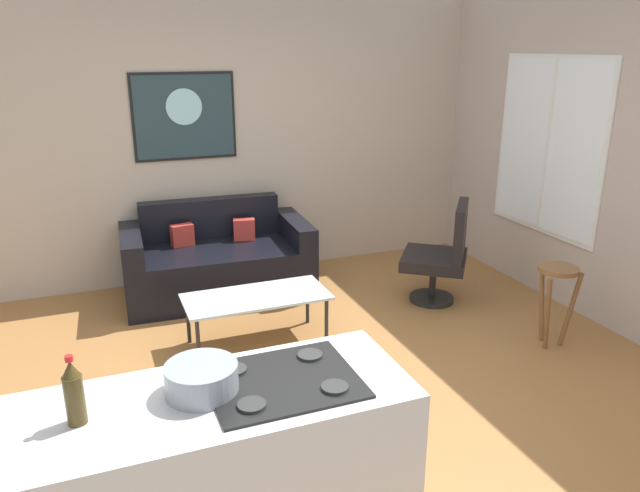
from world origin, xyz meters
The scene contains 12 objects.
ground centered at (0.00, 0.00, -0.02)m, with size 6.40×6.40×0.04m, color #9A6636.
back_wall centered at (0.00, 2.42, 1.40)m, with size 6.40×0.05×2.80m, color #B9A693.
right_wall centered at (2.62, 0.30, 1.40)m, with size 0.05×6.40×2.80m, color #B5A196.
couch centered at (-0.22, 1.91, 0.30)m, with size 1.71×0.96×0.83m.
coffee_table centered at (-0.16, 0.79, 0.37)m, with size 1.10×0.50×0.41m.
armchair centered at (1.61, 0.97, 0.46)m, with size 0.78×0.79×0.92m.
bar_stool centered at (1.95, -0.06, 0.49)m, with size 0.34×0.34×0.64m.
kitchen_counter centered at (-0.89, -1.27, 0.46)m, with size 1.58×0.62×0.94m.
soda_bottle centered at (-1.39, -1.26, 1.04)m, with size 0.07×0.07×0.27m.
mixing_bowl centered at (-0.93, -1.23, 0.97)m, with size 0.29×0.29×0.12m.
wall_painting centered at (-0.35, 2.38, 1.59)m, with size 0.95×0.03×0.80m.
window centered at (2.59, 0.90, 1.36)m, with size 0.03×1.31×1.56m.
Camera 1 is at (-1.26, -3.33, 2.22)m, focal length 33.86 mm.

